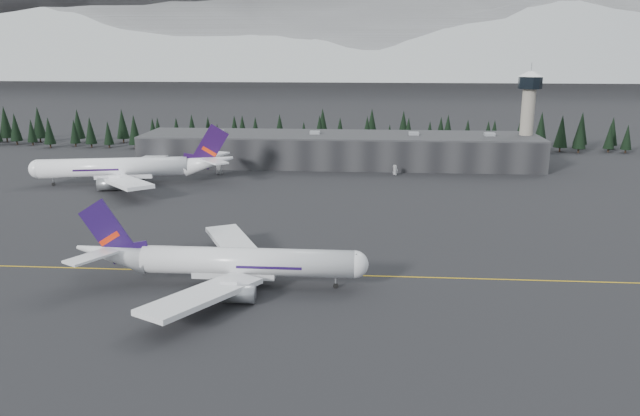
# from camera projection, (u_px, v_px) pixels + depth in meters

# --- Properties ---
(ground) EXTENTS (1400.00, 1400.00, 0.00)m
(ground) POSITION_uv_depth(u_px,v_px,m) (313.00, 271.00, 135.85)
(ground) COLOR black
(ground) RESTS_ON ground
(taxiline) EXTENTS (400.00, 0.40, 0.02)m
(taxiline) POSITION_uv_depth(u_px,v_px,m) (312.00, 274.00, 133.92)
(taxiline) COLOR gold
(taxiline) RESTS_ON ground
(terminal) EXTENTS (160.00, 30.00, 12.60)m
(terminal) POSITION_uv_depth(u_px,v_px,m) (339.00, 149.00, 254.81)
(terminal) COLOR black
(terminal) RESTS_ON ground
(control_tower) EXTENTS (10.00, 10.00, 37.70)m
(control_tower) POSITION_uv_depth(u_px,v_px,m) (528.00, 108.00, 247.90)
(control_tower) COLOR gray
(control_tower) RESTS_ON ground
(treeline) EXTENTS (360.00, 20.00, 15.00)m
(treeline) POSITION_uv_depth(u_px,v_px,m) (343.00, 134.00, 290.19)
(treeline) COLOR black
(treeline) RESTS_ON ground
(mountain_ridge) EXTENTS (4400.00, 900.00, 420.00)m
(mountain_ridge) POSITION_uv_depth(u_px,v_px,m) (362.00, 73.00, 1100.32)
(mountain_ridge) COLOR white
(mountain_ridge) RESTS_ON ground
(jet_main) EXTENTS (60.61, 55.99, 17.83)m
(jet_main) POSITION_uv_depth(u_px,v_px,m) (222.00, 262.00, 126.91)
(jet_main) COLOR silver
(jet_main) RESTS_ON ground
(jet_parked) EXTENTS (70.16, 64.15, 20.85)m
(jet_parked) POSITION_uv_depth(u_px,v_px,m) (132.00, 167.00, 219.84)
(jet_parked) COLOR white
(jet_parked) RESTS_ON ground
(gse_vehicle_a) EXTENTS (2.25, 4.64, 1.27)m
(gse_vehicle_a) POSITION_uv_depth(u_px,v_px,m) (220.00, 173.00, 236.61)
(gse_vehicle_a) COLOR silver
(gse_vehicle_a) RESTS_ON ground
(gse_vehicle_b) EXTENTS (4.26, 3.65, 1.38)m
(gse_vehicle_b) POSITION_uv_depth(u_px,v_px,m) (395.00, 173.00, 235.52)
(gse_vehicle_b) COLOR silver
(gse_vehicle_b) RESTS_ON ground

